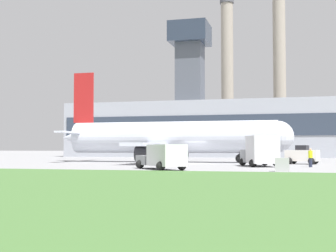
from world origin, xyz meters
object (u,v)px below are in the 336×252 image
Objects in this scene: fuel_truck at (260,152)px; ground_crew_person at (310,157)px; airplane at (169,138)px; pushback_tug at (302,156)px; baggage_truck at (163,157)px.

ground_crew_person is (4.33, -0.39, -0.50)m from fuel_truck.
pushback_tug is (15.01, -2.74, -2.00)m from airplane.
airplane is at bearing 169.65° from pushback_tug.
airplane reaches higher than baggage_truck.
pushback_tug is at bearing -10.35° from airplane.
ground_crew_person is (15.53, -10.53, -2.03)m from airplane.
airplane reaches higher than fuel_truck.
fuel_truck reaches higher than ground_crew_person.
baggage_truck is 10.74m from fuel_truck.
airplane is 7.83× the size of pushback_tug.
pushback_tug reaches higher than baggage_truck.
baggage_truck is at bearing -76.78° from airplane.
pushback_tug is 2.17× the size of ground_crew_person.
pushback_tug is at bearing 62.73° from fuel_truck.
ground_crew_person is at bearing -34.13° from airplane.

